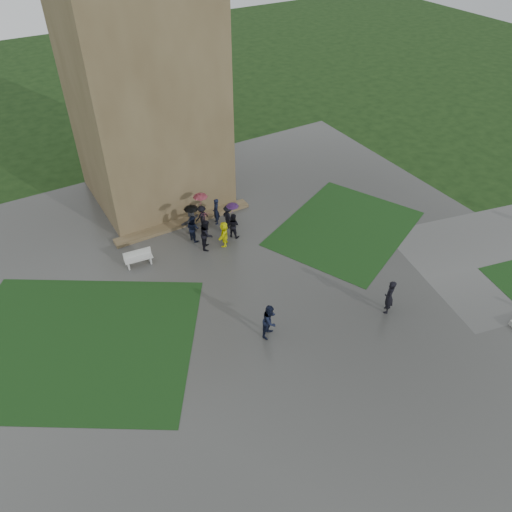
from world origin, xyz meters
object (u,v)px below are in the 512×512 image
pedestrian_mid (270,321)px  pedestrian_near (389,297)px  tower (139,60)px  bench (138,258)px

pedestrian_mid → pedestrian_near: bearing=-47.3°
tower → pedestrian_mid: (-0.25, -15.16, -8.04)m
tower → pedestrian_mid: 17.16m
tower → pedestrian_near: bearing=-71.2°
tower → pedestrian_near: 19.50m
tower → bench: bearing=-119.5°
bench → pedestrian_mid: bearing=-60.6°
tower → bench: 11.57m
tower → bench: tower is taller
pedestrian_mid → pedestrian_near: 6.22m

